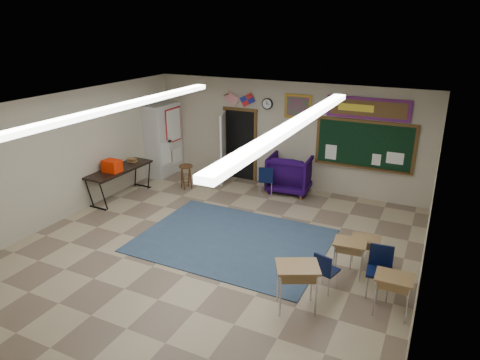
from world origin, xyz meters
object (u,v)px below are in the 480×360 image
at_px(student_desk_front_right, 365,251).
at_px(wooden_stool, 186,176).
at_px(wingback_armchair, 290,173).
at_px(student_desk_front_left, 349,256).
at_px(folding_table, 120,182).

height_order(student_desk_front_right, wooden_stool, wooden_stool).
height_order(wingback_armchair, student_desk_front_left, wingback_armchair).
height_order(wingback_armchair, wooden_stool, wingback_armchair).
xyz_separation_m(student_desk_front_right, wooden_stool, (-5.40, 2.10, -0.01)).
distance_m(wingback_armchair, student_desk_front_left, 4.34).
bearing_deg(student_desk_front_right, wooden_stool, 153.85).
height_order(student_desk_front_left, wooden_stool, student_desk_front_left).
height_order(wingback_armchair, folding_table, folding_table).
xyz_separation_m(student_desk_front_right, folding_table, (-6.64, 0.75, 0.09)).
bearing_deg(wingback_armchair, folding_table, 27.66).
xyz_separation_m(wingback_armchair, student_desk_front_right, (2.66, -3.21, -0.17)).
bearing_deg(wooden_stool, folding_table, -132.55).
bearing_deg(wingback_armchair, student_desk_front_left, 120.14).
bearing_deg(student_desk_front_right, wingback_armchair, 124.69).
relative_size(student_desk_front_right, wooden_stool, 0.94).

